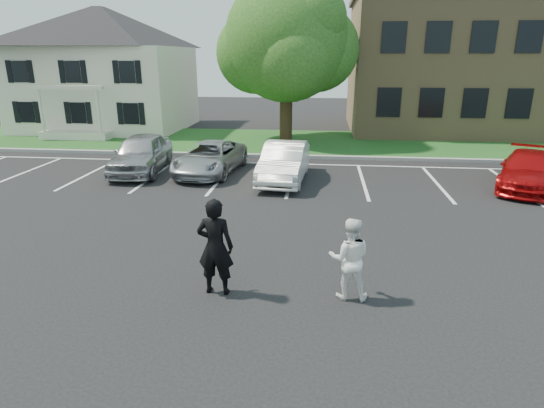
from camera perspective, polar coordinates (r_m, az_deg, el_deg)
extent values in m
plane|color=black|center=(10.52, -0.60, -8.18)|extent=(90.00, 90.00, 0.00)
cube|color=gray|center=(21.88, 3.16, 5.98)|extent=(40.00, 0.30, 0.15)
cube|color=#194719|center=(25.81, 3.67, 7.75)|extent=(44.00, 8.00, 0.08)
cube|color=silver|center=(21.81, -28.45, 3.57)|extent=(0.12, 5.20, 0.01)
cube|color=silver|center=(20.35, -21.93, 3.56)|extent=(0.12, 5.20, 0.01)
cube|color=silver|center=(19.20, -14.51, 3.49)|extent=(0.12, 5.20, 0.01)
cube|color=silver|center=(18.41, -6.31, 3.34)|extent=(0.12, 5.20, 0.01)
cube|color=silver|center=(18.02, 2.43, 3.11)|extent=(0.12, 5.20, 0.01)
cube|color=silver|center=(18.06, 11.34, 2.81)|extent=(0.12, 5.20, 0.01)
cube|color=silver|center=(18.53, 20.00, 2.44)|extent=(0.12, 5.20, 0.01)
cube|color=silver|center=(19.39, 28.05, 2.05)|extent=(0.12, 5.20, 0.01)
cube|color=silver|center=(20.60, 6.86, 4.92)|extent=(34.00, 0.12, 0.01)
cube|color=beige|center=(32.66, -19.97, 13.44)|extent=(10.00, 8.00, 5.20)
pyramid|color=black|center=(32.64, -20.72, 20.07)|extent=(10.30, 8.24, 2.40)
cube|color=beige|center=(29.12, -23.11, 7.95)|extent=(4.00, 1.60, 0.50)
cylinder|color=beige|center=(29.33, -26.88, 9.71)|extent=(0.18, 0.18, 2.70)
cylinder|color=beige|center=(27.65, -20.86, 10.07)|extent=(0.18, 0.18, 2.70)
cube|color=beige|center=(28.31, -24.40, 13.19)|extent=(4.20, 0.25, 0.20)
cube|color=black|center=(29.20, -23.15, 10.47)|extent=(0.90, 0.06, 1.20)
cube|color=black|center=(29.04, -23.73, 14.95)|extent=(0.90, 0.06, 1.20)
cube|color=black|center=(29.52, -24.27, 10.40)|extent=(0.32, 0.05, 1.25)
cube|color=black|center=(28.89, -22.01, 10.54)|extent=(0.32, 0.05, 1.25)
cube|color=#977D53|center=(33.91, 29.62, 14.73)|extent=(22.00, 10.00, 8.00)
cube|color=black|center=(26.70, 14.46, 12.26)|extent=(1.30, 0.06, 1.60)
cube|color=black|center=(26.61, 15.06, 19.55)|extent=(1.30, 0.06, 1.60)
cube|color=black|center=(27.12, 19.37, 11.90)|extent=(1.30, 0.06, 1.60)
cube|color=black|center=(27.02, 20.16, 19.06)|extent=(1.30, 0.06, 1.60)
cube|color=black|center=(27.71, 24.09, 11.48)|extent=(1.30, 0.06, 1.60)
cube|color=black|center=(27.62, 25.04, 18.46)|extent=(1.30, 0.06, 1.60)
cube|color=black|center=(28.48, 28.58, 11.01)|extent=(1.30, 0.06, 1.60)
cube|color=black|center=(28.39, 29.65, 17.78)|extent=(1.30, 0.06, 1.60)
cylinder|color=black|center=(25.91, 1.77, 11.31)|extent=(0.70, 0.70, 3.20)
sphere|color=#22481A|center=(25.74, 1.86, 19.96)|extent=(6.60, 6.60, 6.60)
sphere|color=#22481A|center=(26.35, 5.64, 18.76)|extent=(4.60, 4.60, 4.60)
sphere|color=#22481A|center=(26.31, -1.98, 18.40)|extent=(4.40, 4.40, 4.40)
sphere|color=#22481A|center=(24.20, 2.54, 17.94)|extent=(4.00, 4.00, 4.00)
sphere|color=#22481A|center=(27.40, 0.81, 20.48)|extent=(4.20, 4.20, 4.20)
sphere|color=#22481A|center=(24.82, 4.69, 22.07)|extent=(3.80, 3.80, 3.80)
imported|color=black|center=(9.20, -7.13, -5.37)|extent=(0.76, 0.51, 2.03)
imported|color=white|center=(9.16, 9.68, -6.78)|extent=(0.84, 0.66, 1.69)
imported|color=#A4A4A9|center=(19.80, -16.08, 6.13)|extent=(2.31, 4.81, 1.59)
imported|color=#9EA0A4|center=(19.06, -7.78, 5.76)|extent=(2.62, 4.82, 1.28)
imported|color=silver|center=(17.64, 1.55, 5.25)|extent=(1.82, 4.56, 1.48)
imported|color=#9C080A|center=(19.12, 29.46, 3.66)|extent=(3.52, 4.89, 1.32)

